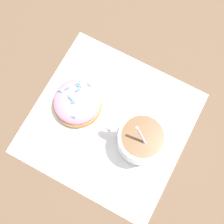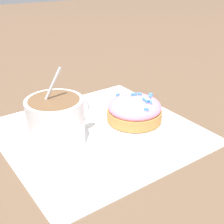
% 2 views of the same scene
% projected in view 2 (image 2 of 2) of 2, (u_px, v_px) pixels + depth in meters
% --- Properties ---
extents(ground_plane, '(3.00, 3.00, 0.00)m').
position_uv_depth(ground_plane, '(99.00, 133.00, 0.48)').
color(ground_plane, brown).
extents(paper_napkin, '(0.31, 0.30, 0.00)m').
position_uv_depth(paper_napkin, '(99.00, 132.00, 0.47)').
color(paper_napkin, white).
rests_on(paper_napkin, ground_plane).
extents(coffee_cup, '(0.11, 0.08, 0.11)m').
position_uv_depth(coffee_cup, '(55.00, 118.00, 0.43)').
color(coffee_cup, white).
rests_on(coffee_cup, paper_napkin).
extents(frosted_pastry, '(0.09, 0.09, 0.04)m').
position_uv_depth(frosted_pastry, '(135.00, 110.00, 0.50)').
color(frosted_pastry, '#C18442').
rests_on(frosted_pastry, paper_napkin).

